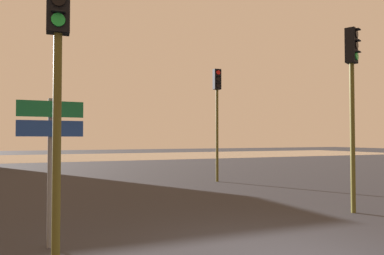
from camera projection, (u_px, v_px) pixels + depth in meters
The scene contains 5 objects.
water_strip at pixel (67, 157), 37.68m from camera, with size 80.00×16.00×0.01m, color #9E937F.
traffic_light_near_right at pixel (352, 85), 9.63m from camera, with size 0.39×0.41×4.74m.
traffic_light_far_right at pixel (217, 104), 16.56m from camera, with size 0.33×0.34×4.98m.
traffic_light_near_left at pixel (58, 61), 5.41m from camera, with size 0.33×0.35×4.32m.
direction_sign_post at pixel (50, 144), 6.51m from camera, with size 1.10×0.12×2.60m.
Camera 1 is at (-3.65, -4.44, 1.89)m, focal length 35.00 mm.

